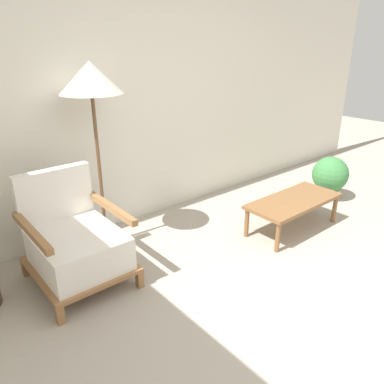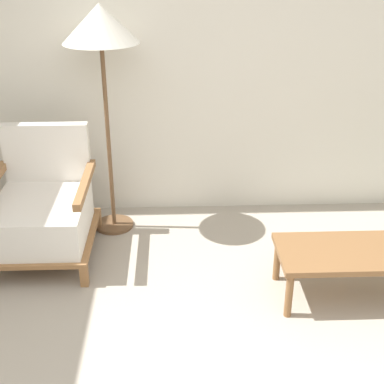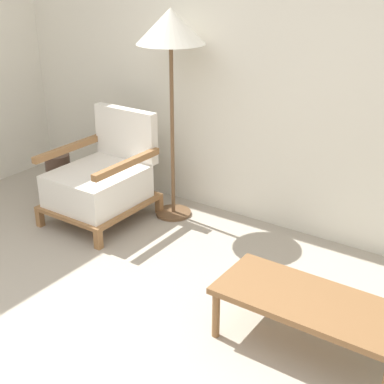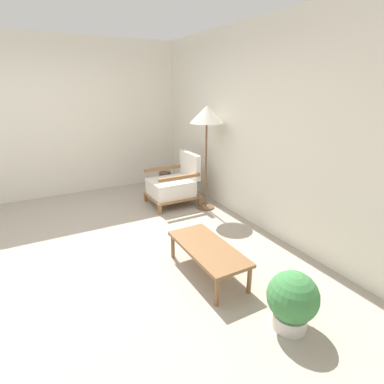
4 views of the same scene
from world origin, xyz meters
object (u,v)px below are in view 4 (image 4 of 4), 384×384
object	(u,v)px
potted_plant	(292,300)
coffee_table	(208,250)
vase	(165,182)
armchair	(174,185)
floor_lamp	(207,118)

from	to	relation	value
potted_plant	coffee_table	bearing A→B (deg)	-168.45
vase	potted_plant	world-z (taller)	potted_plant
armchair	potted_plant	bearing A→B (deg)	-6.84
armchair	potted_plant	world-z (taller)	armchair
vase	armchair	bearing A→B (deg)	-11.51
floor_lamp	coffee_table	world-z (taller)	floor_lamp
armchair	floor_lamp	xyz separation A→B (m)	(0.43, 0.37, 1.11)
coffee_table	potted_plant	world-z (taller)	potted_plant
floor_lamp	vase	size ratio (longest dim) A/B	4.41
armchair	floor_lamp	size ratio (longest dim) A/B	0.52
floor_lamp	vase	xyz separation A→B (m)	(-1.09, -0.23, -1.25)
floor_lamp	potted_plant	bearing A→B (deg)	-15.87
armchair	floor_lamp	distance (m)	1.24
armchair	floor_lamp	bearing A→B (deg)	40.55
coffee_table	vase	size ratio (longest dim) A/B	2.75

